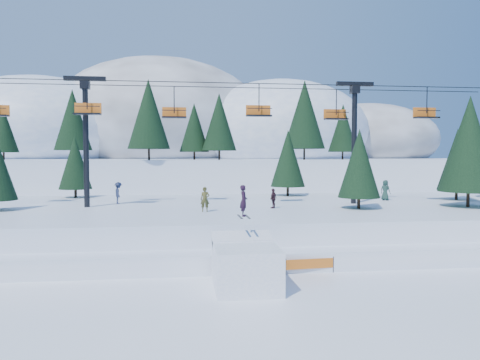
{
  "coord_description": "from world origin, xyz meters",
  "views": [
    {
      "loc": [
        -1.58,
        -20.15,
        6.58
      ],
      "look_at": [
        1.73,
        6.0,
        5.2
      ],
      "focal_mm": 35.0,
      "sensor_mm": 36.0,
      "label": 1
    }
  ],
  "objects": [
    {
      "name": "chairlift",
      "position": [
        1.83,
        18.05,
        9.32
      ],
      "size": [
        46.0,
        3.21,
        10.28
      ],
      "color": "black",
      "rests_on": "mid_shelf"
    },
    {
      "name": "conifer_stand",
      "position": [
        3.52,
        17.83,
        6.82
      ],
      "size": [
        62.4,
        17.44,
        9.0
      ],
      "color": "black",
      "rests_on": "mid_shelf"
    },
    {
      "name": "mountain_ridge",
      "position": [
        -5.07,
        73.32,
        9.65
      ],
      "size": [
        119.0,
        61.27,
        26.46
      ],
      "color": "white",
      "rests_on": "ground"
    },
    {
      "name": "berm",
      "position": [
        0.0,
        8.0,
        0.55
      ],
      "size": [
        70.0,
        6.0,
        1.1
      ],
      "primitive_type": "cube",
      "color": "white",
      "rests_on": "ground"
    },
    {
      "name": "distant_skiers",
      "position": [
        2.7,
        18.55,
        3.4
      ],
      "size": [
        24.73,
        7.47,
        1.85
      ],
      "color": "#371D24",
      "rests_on": "mid_shelf"
    },
    {
      "name": "banner_near",
      "position": [
        5.51,
        4.9,
        0.54
      ],
      "size": [
        2.85,
        0.28,
        0.9
      ],
      "color": "black",
      "rests_on": "ground"
    },
    {
      "name": "jump_kicker",
      "position": [
        1.58,
        2.61,
        1.17
      ],
      "size": [
        3.13,
        4.36,
        5.03
      ],
      "color": "white",
      "rests_on": "ground"
    },
    {
      "name": "ground",
      "position": [
        0.0,
        0.0,
        0.0
      ],
      "size": [
        160.0,
        160.0,
        0.0
      ],
      "primitive_type": "plane",
      "color": "white",
      "rests_on": "ground"
    },
    {
      "name": "banner_far",
      "position": [
        8.52,
        5.69,
        0.54
      ],
      "size": [
        2.66,
        1.1,
        0.9
      ],
      "color": "black",
      "rests_on": "ground"
    },
    {
      "name": "mid_shelf",
      "position": [
        0.0,
        18.0,
        1.25
      ],
      "size": [
        70.0,
        22.0,
        2.5
      ],
      "primitive_type": "cube",
      "color": "white",
      "rests_on": "ground"
    }
  ]
}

